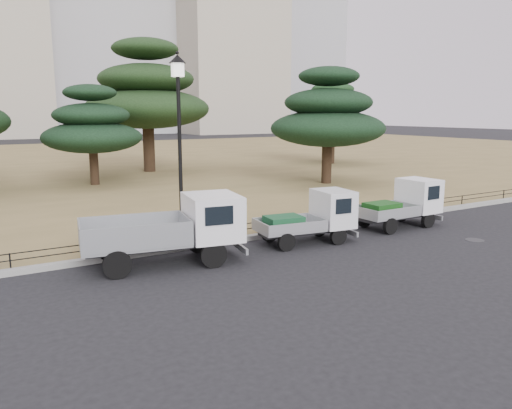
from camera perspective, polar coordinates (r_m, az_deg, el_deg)
ground at (r=14.33m, az=4.09°, el=-6.38°), size 220.00×220.00×0.00m
lawn at (r=42.78m, az=-19.93°, el=4.41°), size 120.00×56.00×0.15m
curb at (r=16.43m, az=-1.07°, el=-3.86°), size 120.00×0.25×0.16m
truck_large at (r=13.94m, az=-9.52°, el=-2.55°), size 4.51×2.34×1.88m
truck_kei_front at (r=16.15m, az=6.45°, el=-1.46°), size 3.28×1.69×1.66m
truck_kei_rear at (r=19.05m, az=16.46°, el=0.09°), size 3.29×1.46×1.71m
street_lamp at (r=15.26m, az=-8.79°, el=9.72°), size 0.51×0.51×5.66m
pipe_fence at (r=16.48m, az=-1.33°, el=-2.53°), size 38.00×0.04×0.40m
manhole at (r=17.99m, az=23.72°, el=-3.74°), size 0.60×0.60×0.01m
pine_center_left at (r=29.23m, az=-18.25°, el=8.37°), size 5.42×5.42×5.51m
pine_center_right at (r=34.93m, az=-12.36°, el=12.07°), size 8.31×8.31×8.81m
pine_east_near at (r=28.71m, az=8.21°, el=9.90°), size 6.44×6.44×6.51m
pine_east_far at (r=40.10m, az=8.68°, el=9.85°), size 6.26×6.26×6.29m
tower_east at (r=106.67m, az=-3.58°, el=21.21°), size 20.00×18.00×48.00m
radio_tower at (r=127.71m, az=9.64°, el=22.06°), size 1.80×1.80×63.00m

